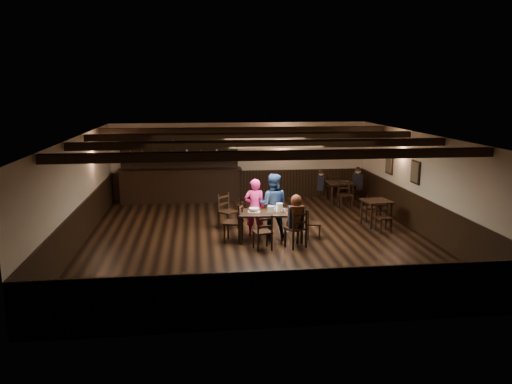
{
  "coord_description": "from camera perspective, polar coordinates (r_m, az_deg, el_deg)",
  "views": [
    {
      "loc": [
        -1.53,
        -12.5,
        3.88
      ],
      "look_at": [
        -0.01,
        0.2,
        1.21
      ],
      "focal_mm": 35.0,
      "sensor_mm": 36.0,
      "label": 1
    }
  ],
  "objects": [
    {
      "name": "tea_light",
      "position": [
        12.93,
        1.64,
        -2.1
      ],
      "size": [
        0.05,
        0.05,
        0.06
      ],
      "color": "#A5A8AD",
      "rests_on": "dining_table"
    },
    {
      "name": "menu_red",
      "position": [
        12.78,
        4.2,
        -2.4
      ],
      "size": [
        0.35,
        0.26,
        0.0
      ],
      "primitive_type": "cube",
      "rotation": [
        0.0,
        0.0,
        -0.1
      ],
      "color": "maroon",
      "rests_on": "dining_table"
    },
    {
      "name": "chair_end_right",
      "position": [
        13.18,
        6.36,
        -3.3
      ],
      "size": [
        0.43,
        0.44,
        0.79
      ],
      "color": "black",
      "rests_on": "ground"
    },
    {
      "name": "man_blue",
      "position": [
        13.31,
        1.93,
        -1.43
      ],
      "size": [
        0.95,
        0.82,
        1.67
      ],
      "primitive_type": "imported",
      "rotation": [
        0.0,
        0.0,
        2.89
      ],
      "color": "#2A5488",
      "rests_on": "ground"
    },
    {
      "name": "drink_glass",
      "position": [
        12.98,
        2.92,
        -1.92
      ],
      "size": [
        0.07,
        0.07,
        0.1
      ],
      "primitive_type": "cylinder",
      "color": "silver",
      "rests_on": "dining_table"
    },
    {
      "name": "dining_table",
      "position": [
        12.87,
        1.68,
        -2.62
      ],
      "size": [
        1.71,
        0.94,
        0.75
      ],
      "color": "black",
      "rests_on": "ground"
    },
    {
      "name": "plate_stack_a",
      "position": [
        12.81,
        1.71,
        -1.97
      ],
      "size": [
        0.17,
        0.17,
        0.16
      ],
      "primitive_type": "cylinder",
      "color": "white",
      "rests_on": "dining_table"
    },
    {
      "name": "ground",
      "position": [
        13.17,
        0.16,
        -5.34
      ],
      "size": [
        10.0,
        10.0,
        0.0
      ],
      "primitive_type": "plane",
      "color": "black",
      "rests_on": "ground"
    },
    {
      "name": "chair_far_pushed",
      "position": [
        13.99,
        -3.45,
        -1.88
      ],
      "size": [
        0.64,
        0.64,
        0.99
      ],
      "color": "black",
      "rests_on": "ground"
    },
    {
      "name": "plate_stack_b",
      "position": [
        12.92,
        2.69,
        -1.74
      ],
      "size": [
        0.18,
        0.18,
        0.21
      ],
      "primitive_type": "cylinder",
      "color": "white",
      "rests_on": "dining_table"
    },
    {
      "name": "woman_pink",
      "position": [
        13.3,
        -0.16,
        -1.74
      ],
      "size": [
        0.56,
        0.37,
        1.54
      ],
      "primitive_type": "imported",
      "rotation": [
        0.0,
        0.0,
        3.14
      ],
      "color": "#FF3D9C",
      "rests_on": "ground"
    },
    {
      "name": "chair_near_right",
      "position": [
        12.31,
        4.78,
        -3.89
      ],
      "size": [
        0.58,
        0.57,
        0.96
      ],
      "color": "black",
      "rests_on": "ground"
    },
    {
      "name": "cake",
      "position": [
        12.85,
        -0.23,
        -2.08
      ],
      "size": [
        0.33,
        0.33,
        0.1
      ],
      "color": "white",
      "rests_on": "dining_table"
    },
    {
      "name": "menu_blue",
      "position": [
        12.99,
        4.24,
        -2.16
      ],
      "size": [
        0.33,
        0.26,
        0.0
      ],
      "primitive_type": "cube",
      "rotation": [
        0.0,
        0.0,
        -0.16
      ],
      "color": "#0D1344",
      "rests_on": "dining_table"
    },
    {
      "name": "back_table_b",
      "position": [
        17.17,
        9.51,
        0.8
      ],
      "size": [
        0.87,
        0.87,
        0.75
      ],
      "color": "black",
      "rests_on": "ground"
    },
    {
      "name": "salt_shaker",
      "position": [
        12.83,
        3.33,
        -2.13
      ],
      "size": [
        0.04,
        0.04,
        0.09
      ],
      "primitive_type": "cylinder",
      "color": "silver",
      "rests_on": "dining_table"
    },
    {
      "name": "bg_patron_left",
      "position": [
        17.13,
        7.45,
        1.39
      ],
      "size": [
        0.31,
        0.39,
        0.7
      ],
      "color": "black",
      "rests_on": "ground"
    },
    {
      "name": "room_shell",
      "position": [
        12.81,
        0.19,
        2.2
      ],
      "size": [
        9.02,
        10.02,
        2.71
      ],
      "color": "beige",
      "rests_on": "ground"
    },
    {
      "name": "bar_counter",
      "position": [
        17.51,
        -8.65,
        1.28
      ],
      "size": [
        4.24,
        0.7,
        2.2
      ],
      "color": "black",
      "rests_on": "ground"
    },
    {
      "name": "seated_person",
      "position": [
        12.27,
        4.6,
        -2.45
      ],
      "size": [
        0.37,
        0.56,
        0.9
      ],
      "color": "black",
      "rests_on": "ground"
    },
    {
      "name": "back_table_a",
      "position": [
        14.62,
        13.61,
        -1.33
      ],
      "size": [
        0.83,
        0.83,
        0.75
      ],
      "color": "black",
      "rests_on": "ground"
    },
    {
      "name": "chair_end_left",
      "position": [
        12.76,
        -2.22,
        -3.16
      ],
      "size": [
        0.57,
        0.58,
        1.01
      ],
      "color": "black",
      "rests_on": "ground"
    },
    {
      "name": "chair_near_left",
      "position": [
        12.1,
        0.89,
        -4.34
      ],
      "size": [
        0.49,
        0.48,
        0.88
      ],
      "color": "black",
      "rests_on": "ground"
    },
    {
      "name": "bg_patron_right",
      "position": [
        17.48,
        11.54,
        1.57
      ],
      "size": [
        0.25,
        0.38,
        0.77
      ],
      "color": "black",
      "rests_on": "ground"
    },
    {
      "name": "pepper_shaker",
      "position": [
        12.82,
        3.8,
        -2.12
      ],
      "size": [
        0.04,
        0.04,
        0.1
      ],
      "primitive_type": "cylinder",
      "color": "#A5A8AD",
      "rests_on": "dining_table"
    }
  ]
}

